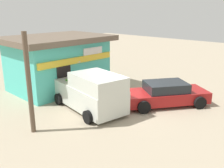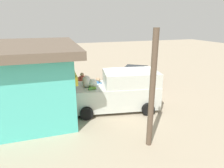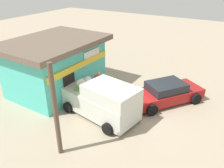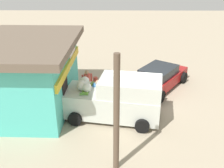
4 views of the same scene
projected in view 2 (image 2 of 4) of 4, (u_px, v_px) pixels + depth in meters
ground_plane at (127, 96)px, 11.79m from camera, size 60.00×60.00×0.00m
storefront_bar at (28, 78)px, 9.37m from camera, size 6.40×4.84×3.35m
delivery_van at (118, 90)px, 9.86m from camera, size 2.78×5.09×3.03m
parked_sedan at (135, 77)px, 13.60m from camera, size 4.64×4.03×1.25m
vendor_standing at (83, 84)px, 11.15m from camera, size 0.45×0.53×1.57m
customer_bending at (95, 90)px, 10.10m from camera, size 0.67×0.71×1.53m
unloaded_banana_pile at (59, 109)px, 9.70m from camera, size 0.56×0.85×0.38m
paint_bucket at (82, 85)px, 13.11m from camera, size 0.27×0.27×0.39m
utility_pole at (152, 91)px, 6.55m from camera, size 0.20×0.20×4.17m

